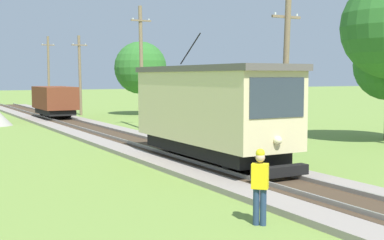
{
  "coord_description": "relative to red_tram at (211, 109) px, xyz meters",
  "views": [
    {
      "loc": [
        -10.01,
        -2.31,
        3.43
      ],
      "look_at": [
        -0.56,
        14.81,
        1.77
      ],
      "focal_mm": 48.33,
      "sensor_mm": 36.0,
      "label": 1
    }
  ],
  "objects": [
    {
      "name": "red_tram",
      "position": [
        0.0,
        0.0,
        0.0
      ],
      "size": [
        2.6,
        8.54,
        4.79
      ],
      "color": "beige",
      "rests_on": "rail_right"
    },
    {
      "name": "freight_car",
      "position": [
        -0.0,
        23.56,
        -0.64
      ],
      "size": [
        2.4,
        5.2,
        2.31
      ],
      "color": "brown",
      "rests_on": "rail_right"
    },
    {
      "name": "utility_pole_near_tram",
      "position": [
        3.38,
        -0.19,
        1.2
      ],
      "size": [
        1.4,
        0.5,
        6.59
      ],
      "color": "#7A664C",
      "rests_on": "ground"
    },
    {
      "name": "utility_pole_mid",
      "position": [
        3.38,
        14.41,
        1.89
      ],
      "size": [
        1.4,
        0.54,
        7.97
      ],
      "color": "#7A664C",
      "rests_on": "ground"
    },
    {
      "name": "utility_pole_far",
      "position": [
        3.38,
        28.05,
        1.4
      ],
      "size": [
        1.4,
        0.53,
        7.0
      ],
      "color": "#7A664C",
      "rests_on": "ground"
    },
    {
      "name": "utility_pole_distant",
      "position": [
        3.38,
        39.53,
        1.75
      ],
      "size": [
        1.4,
        0.35,
        7.7
      ],
      "color": "#7A664C",
      "rests_on": "ground"
    },
    {
      "name": "track_worker",
      "position": [
        -3.01,
        -7.2,
        -1.21
      ],
      "size": [
        0.44,
        0.44,
        1.78
      ],
      "rotation": [
        0.0,
        0.0,
        0.8
      ],
      "color": "navy",
      "rests_on": "ground"
    },
    {
      "name": "tree_right_near",
      "position": [
        8.08,
        25.53,
        1.98
      ],
      "size": [
        4.61,
        4.61,
        6.49
      ],
      "color": "#4C3823",
      "rests_on": "ground"
    }
  ]
}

